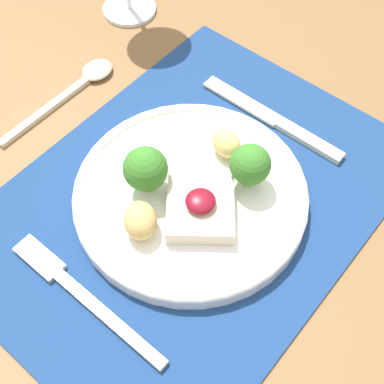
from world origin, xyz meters
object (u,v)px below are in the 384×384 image
(fork, at_px, (77,291))
(knife, at_px, (280,123))
(spoon, at_px, (81,83))
(dinner_plate, at_px, (192,194))

(fork, distance_m, knife, 0.32)
(fork, relative_size, spoon, 1.09)
(dinner_plate, relative_size, knife, 1.28)
(fork, xyz_separation_m, knife, (0.32, -0.03, 0.00))
(knife, bearing_deg, dinner_plate, 176.49)
(dinner_plate, relative_size, spoon, 1.40)
(dinner_plate, distance_m, spoon, 0.24)
(spoon, bearing_deg, fork, -131.20)
(fork, height_order, knife, knife)
(fork, bearing_deg, spoon, 45.00)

